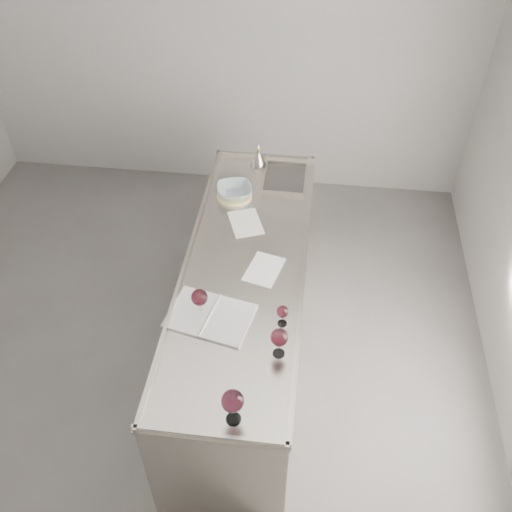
# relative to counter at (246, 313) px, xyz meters

# --- Properties ---
(room_shell) EXTENTS (4.54, 5.04, 2.84)m
(room_shell) POSITION_rel_counter_xyz_m (-0.50, -0.30, 0.93)
(room_shell) COLOR #514F4C
(room_shell) RESTS_ON ground
(counter) EXTENTS (0.77, 2.42, 0.97)m
(counter) POSITION_rel_counter_xyz_m (0.00, 0.00, 0.00)
(counter) COLOR #9C948C
(counter) RESTS_ON ground
(wine_glass_left) EXTENTS (0.10, 0.10, 0.19)m
(wine_glass_left) POSITION_rel_counter_xyz_m (-0.19, -0.43, 0.60)
(wine_glass_left) COLOR white
(wine_glass_left) RESTS_ON counter
(wine_glass_middle) EXTENTS (0.11, 0.11, 0.22)m
(wine_glass_middle) POSITION_rel_counter_xyz_m (0.09, -1.08, 0.62)
(wine_glass_middle) COLOR white
(wine_glass_middle) RESTS_ON counter
(wine_glass_right) EXTENTS (0.10, 0.10, 0.19)m
(wine_glass_right) POSITION_rel_counter_xyz_m (0.27, -0.66, 0.60)
(wine_glass_right) COLOR white
(wine_glass_right) RESTS_ON counter
(wine_glass_small) EXTENTS (0.07, 0.07, 0.14)m
(wine_glass_small) POSITION_rel_counter_xyz_m (0.27, -0.45, 0.57)
(wine_glass_small) COLOR white
(wine_glass_small) RESTS_ON counter
(notebook) EXTENTS (0.53, 0.42, 0.02)m
(notebook) POSITION_rel_counter_xyz_m (-0.14, -0.45, 0.47)
(notebook) COLOR silver
(notebook) RESTS_ON counter
(loose_paper_top) EXTENTS (0.29, 0.33, 0.00)m
(loose_paper_top) POSITION_rel_counter_xyz_m (-0.05, 0.39, 0.47)
(loose_paper_top) COLOR white
(loose_paper_top) RESTS_ON counter
(loose_paper_under) EXTENTS (0.26, 0.32, 0.00)m
(loose_paper_under) POSITION_rel_counter_xyz_m (0.13, -0.04, 0.47)
(loose_paper_under) COLOR white
(loose_paper_under) RESTS_ON counter
(trivet) EXTENTS (0.26, 0.26, 0.02)m
(trivet) POSITION_rel_counter_xyz_m (-0.17, 0.68, 0.48)
(trivet) COLOR beige
(trivet) RESTS_ON counter
(ceramic_bowl) EXTENTS (0.30, 0.30, 0.06)m
(ceramic_bowl) POSITION_rel_counter_xyz_m (-0.17, 0.68, 0.52)
(ceramic_bowl) COLOR #86979C
(ceramic_bowl) RESTS_ON trivet
(wine_funnel) EXTENTS (0.13, 0.13, 0.19)m
(wine_funnel) POSITION_rel_counter_xyz_m (-0.04, 1.08, 0.53)
(wine_funnel) COLOR #A7A195
(wine_funnel) RESTS_ON counter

